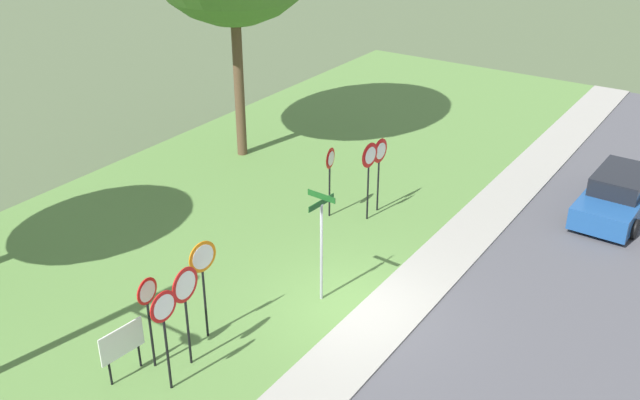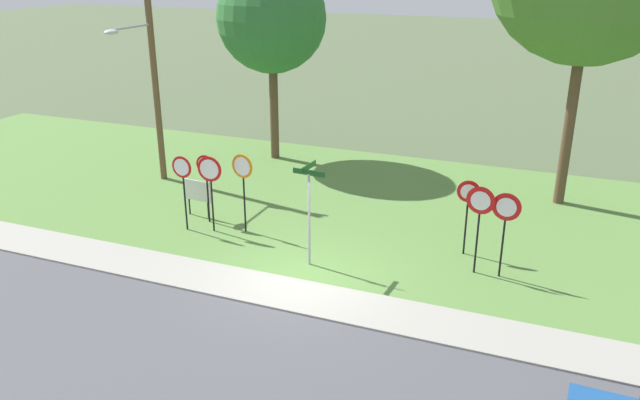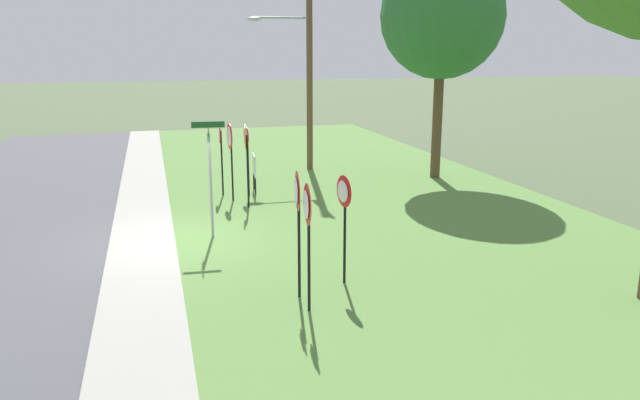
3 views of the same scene
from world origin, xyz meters
The scene contains 14 objects.
ground_plane centered at (0.00, 0.00, 0.00)m, with size 160.00×160.00×0.00m, color #4C5B3D.
sidewalk_strip centered at (0.00, -0.80, 0.03)m, with size 44.00×1.60×0.06m, color #99968C.
grass_median centered at (0.00, 6.00, 0.02)m, with size 44.00×12.00×0.04m, color #567F3D.
stop_sign_near_left centered at (-4.37, 2.53, 1.66)m, with size 0.60×0.11×2.28m.
stop_sign_near_right centered at (-3.85, 1.94, 1.84)m, with size 0.80×0.11×2.47m.
stop_sign_far_left centered at (-4.70, 1.72, 1.80)m, with size 0.69×0.10×2.44m.
stop_sign_far_center centered at (-2.91, 2.29, 1.89)m, with size 0.75×0.14×2.54m.
yield_sign_near_left centered at (3.76, 3.23, 1.71)m, with size 0.65×0.14×2.27m.
yield_sign_near_right centered at (4.91, 2.17, 1.84)m, with size 0.77×0.11×2.42m.
yield_sign_far_left centered at (4.24, 2.15, 1.92)m, with size 0.77×0.12×2.51m.
street_name_post centered at (-0.15, 0.95, 1.81)m, with size 0.96×0.82×2.97m.
utility_pole centered at (-8.30, 5.48, 4.44)m, with size 2.10×2.52×8.11m.
notice_board centered at (-4.94, 2.85, 0.87)m, with size 1.10×0.13×1.25m.
oak_tree_left centered at (-5.46, 9.79, 5.84)m, with size 4.41×4.41×8.03m.
Camera 3 is at (15.04, -0.39, 4.76)m, focal length 34.17 mm.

